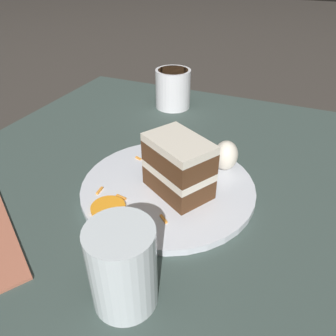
# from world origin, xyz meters

# --- Properties ---
(ground_plane) EXTENTS (6.00, 6.00, 0.00)m
(ground_plane) POSITION_xyz_m (0.00, 0.00, 0.00)
(ground_plane) COLOR #38332D
(ground_plane) RESTS_ON ground
(dining_table) EXTENTS (1.00, 0.88, 0.03)m
(dining_table) POSITION_xyz_m (0.00, 0.00, 0.01)
(dining_table) COLOR #384742
(dining_table) RESTS_ON ground
(plate) EXTENTS (0.30, 0.30, 0.01)m
(plate) POSITION_xyz_m (0.03, -0.01, 0.03)
(plate) COLOR silver
(plate) RESTS_ON dining_table
(cake_slice) EXTENTS (0.12, 0.13, 0.10)m
(cake_slice) POSITION_xyz_m (0.02, -0.03, 0.09)
(cake_slice) COLOR #4C2D19
(cake_slice) RESTS_ON plate
(cream_dollop) EXTENTS (0.05, 0.04, 0.06)m
(cream_dollop) POSITION_xyz_m (0.12, -0.09, 0.07)
(cream_dollop) COLOR silver
(cream_dollop) RESTS_ON plate
(orange_garnish) EXTENTS (0.05, 0.05, 0.01)m
(orange_garnish) POSITION_xyz_m (-0.07, 0.05, 0.04)
(orange_garnish) COLOR orange
(orange_garnish) RESTS_ON plate
(carrot_shreds_scatter) EXTENTS (0.19, 0.14, 0.00)m
(carrot_shreds_scatter) POSITION_xyz_m (0.05, 0.05, 0.04)
(carrot_shreds_scatter) COLOR orange
(carrot_shreds_scatter) RESTS_ON plate
(drinking_glass) EXTENTS (0.08, 0.08, 0.11)m
(drinking_glass) POSITION_xyz_m (-0.18, -0.05, 0.07)
(drinking_glass) COLOR silver
(drinking_glass) RESTS_ON dining_table
(coffee_mug) EXTENTS (0.09, 0.09, 0.10)m
(coffee_mug) POSITION_xyz_m (0.37, 0.12, 0.08)
(coffee_mug) COLOR white
(coffee_mug) RESTS_ON dining_table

